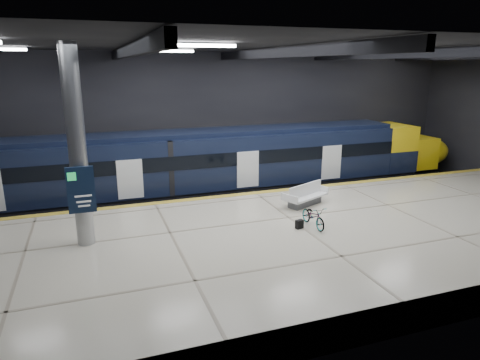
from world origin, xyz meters
name	(u,v)px	position (x,y,z in m)	size (l,w,h in m)	color
ground	(278,233)	(0.00, 0.00, 0.00)	(30.00, 30.00, 0.00)	black
room_shell	(281,104)	(0.00, 0.00, 5.72)	(30.10, 16.10, 8.05)	black
platform	(305,243)	(0.00, -2.50, 0.55)	(30.00, 11.00, 1.10)	beige
safety_strip	(256,193)	(0.00, 2.75, 1.11)	(30.00, 0.40, 0.01)	gold
rails	(238,197)	(0.00, 5.50, 0.08)	(30.00, 1.52, 0.16)	gray
train	(218,164)	(-1.14, 5.50, 2.06)	(29.40, 2.84, 3.79)	black
bench	(305,198)	(1.40, 0.23, 1.45)	(2.46, 1.79, 1.00)	#595B60
bicycle	(313,216)	(0.43, -2.28, 1.53)	(0.58, 1.65, 0.87)	#99999E
pannier_bag	(299,224)	(-0.17, -2.28, 1.28)	(0.30, 0.18, 0.35)	black
info_column	(78,151)	(-8.00, -1.03, 4.46)	(0.90, 0.78, 6.90)	#9EA0A5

